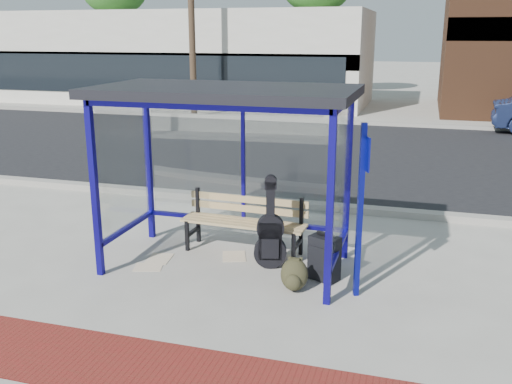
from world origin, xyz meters
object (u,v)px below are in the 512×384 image
(bench, at_px, (245,219))
(suitcase, at_px, (324,258))
(backpack, at_px, (294,275))
(guitar_bag, at_px, (270,237))

(bench, xyz_separation_m, suitcase, (1.28, -0.68, -0.19))
(bench, bearing_deg, backpack, -45.30)
(guitar_bag, bearing_deg, backpack, -66.80)
(backpack, bearing_deg, bench, 125.89)
(guitar_bag, height_order, backpack, guitar_bag)
(guitar_bag, xyz_separation_m, suitcase, (0.77, -0.20, -0.15))
(suitcase, distance_m, backpack, 0.52)
(suitcase, height_order, backpack, suitcase)
(bench, xyz_separation_m, backpack, (0.98, -1.09, -0.29))
(guitar_bag, distance_m, suitcase, 0.81)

